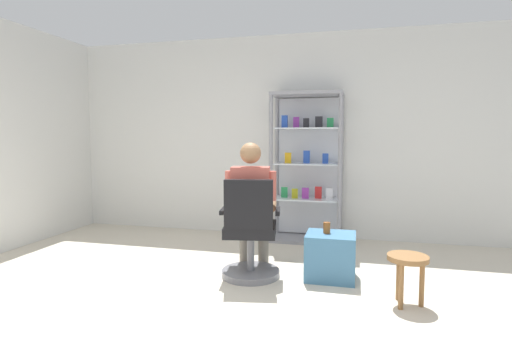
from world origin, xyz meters
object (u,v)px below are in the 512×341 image
at_px(office_chair, 250,237).
at_px(tea_glass, 327,228).
at_px(storage_crate, 331,256).
at_px(wooden_stool, 408,265).
at_px(display_cabinet_main, 307,166).
at_px(seated_shopkeeper, 252,201).

relative_size(office_chair, tea_glass, 9.21).
distance_m(office_chair, storage_crate, 0.78).
relative_size(office_chair, wooden_stool, 2.37).
bearing_deg(wooden_stool, display_cabinet_main, 118.90).
height_order(seated_shopkeeper, storage_crate, seated_shopkeeper).
bearing_deg(tea_glass, seated_shopkeeper, -177.73).
relative_size(seated_shopkeeper, wooden_stool, 3.19).
relative_size(display_cabinet_main, office_chair, 1.98).
bearing_deg(storage_crate, office_chair, -166.89).
distance_m(seated_shopkeeper, tea_glass, 0.76).
xyz_separation_m(office_chair, tea_glass, (0.70, 0.19, 0.09)).
distance_m(office_chair, tea_glass, 0.73).
relative_size(office_chair, seated_shopkeeper, 0.74).
relative_size(tea_glass, wooden_stool, 0.26).
bearing_deg(wooden_stool, storage_crate, 143.64).
xyz_separation_m(seated_shopkeeper, wooden_stool, (1.40, -0.45, -0.39)).
bearing_deg(display_cabinet_main, storage_crate, -74.17).
xyz_separation_m(tea_glass, wooden_stool, (0.67, -0.48, -0.16)).
xyz_separation_m(display_cabinet_main, wooden_stool, (1.03, -1.86, -0.64)).
height_order(office_chair, storage_crate, office_chair).
height_order(office_chair, seated_shopkeeper, seated_shopkeeper).
bearing_deg(display_cabinet_main, wooden_stool, -61.10).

